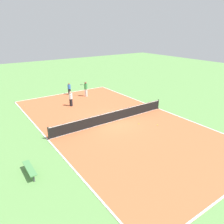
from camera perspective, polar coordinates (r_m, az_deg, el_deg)
ground_plane at (r=18.82m, az=0.00°, el=-2.56°), size 80.00×80.00×0.00m
court_surface at (r=18.81m, az=0.00°, el=-2.53°), size 11.44×20.90×0.02m
tennis_net at (r=18.62m, az=0.00°, el=-1.11°), size 11.24×0.10×0.96m
bench at (r=13.10m, az=-20.71°, el=-13.69°), size 0.36×1.68×0.45m
player_far_green at (r=25.65m, az=-6.88°, el=6.26°), size 0.72×0.98×1.74m
player_near_white at (r=22.63m, az=-10.74°, el=3.65°), size 0.48×0.48×1.55m
player_near_blue at (r=26.74m, az=-11.12°, el=6.14°), size 0.45×0.45×1.40m
tennis_ball_near_net at (r=24.13m, az=-21.87°, el=1.46°), size 0.07×0.07×0.07m
tennis_ball_left_sideline at (r=18.85m, az=-1.44°, el=-2.33°), size 0.07×0.07×0.07m
tennis_ball_far_baseline at (r=18.46m, az=7.02°, el=-3.02°), size 0.07×0.07×0.07m
tennis_ball_midcourt at (r=18.45m, az=11.81°, el=-3.34°), size 0.07×0.07×0.07m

